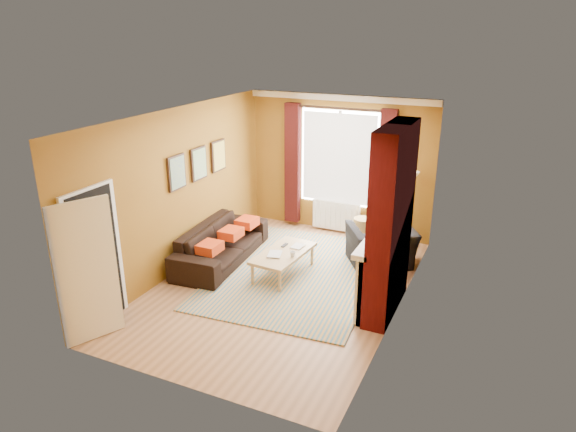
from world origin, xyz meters
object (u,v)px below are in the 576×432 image
Objects in this scene: sofa at (221,243)px; coffee_table at (283,254)px; armchair at (381,246)px; wicker_stool at (363,230)px; floor_lamp at (412,189)px.

sofa is 1.27m from coffee_table.
sofa is at bearing -11.81° from armchair.
sofa is 4.84× the size of wicker_stool.
sofa is 3.65m from floor_lamp.
sofa is 1.73× the size of coffee_table.
armchair is 1.78m from coffee_table.
armchair is at bearing -56.83° from wicker_stool.
floor_lamp is (2.97, 1.94, 0.87)m from sofa.
armchair is 1.10m from wicker_stool.
armchair is 1.28m from floor_lamp.
sofa reaches higher than wicker_stool.
coffee_table is 2.76m from floor_lamp.
floor_lamp is (0.30, 0.91, 0.85)m from armchair.
coffee_table is (1.27, -0.06, 0.05)m from sofa.
armchair is 2.30× the size of wicker_stool.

